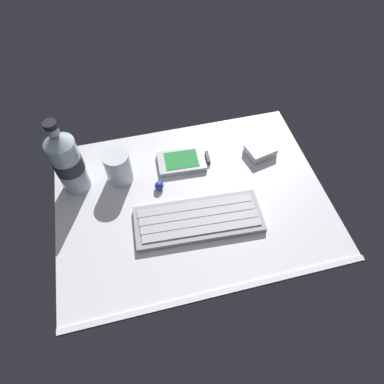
% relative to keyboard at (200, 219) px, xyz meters
% --- Properties ---
extents(ground_plane, '(0.64, 0.48, 0.03)m').
position_rel_keyboard_xyz_m(ground_plane, '(-0.00, 0.06, -0.02)').
color(ground_plane, silver).
extents(keyboard, '(0.30, 0.13, 0.02)m').
position_rel_keyboard_xyz_m(keyboard, '(0.00, 0.00, 0.00)').
color(keyboard, '#93969B').
rests_on(keyboard, ground_plane).
extents(handheld_device, '(0.13, 0.08, 0.02)m').
position_rel_keyboard_xyz_m(handheld_device, '(0.00, 0.18, -0.00)').
color(handheld_device, '#B7BABF').
rests_on(handheld_device, ground_plane).
extents(juice_cup, '(0.06, 0.06, 0.09)m').
position_rel_keyboard_xyz_m(juice_cup, '(-0.16, 0.17, 0.03)').
color(juice_cup, silver).
rests_on(juice_cup, ground_plane).
extents(water_bottle, '(0.07, 0.07, 0.21)m').
position_rel_keyboard_xyz_m(water_bottle, '(-0.27, 0.17, 0.08)').
color(water_bottle, silver).
rests_on(water_bottle, ground_plane).
extents(charger_block, '(0.08, 0.07, 0.02)m').
position_rel_keyboard_xyz_m(charger_block, '(0.21, 0.16, 0.00)').
color(charger_block, silver).
rests_on(charger_block, ground_plane).
extents(trackball_mouse, '(0.02, 0.02, 0.02)m').
position_rel_keyboard_xyz_m(trackball_mouse, '(-0.07, 0.11, 0.00)').
color(trackball_mouse, '#2338B2').
rests_on(trackball_mouse, ground_plane).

